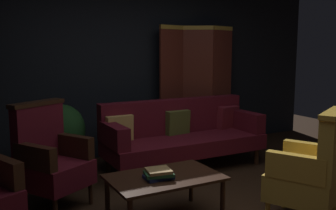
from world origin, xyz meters
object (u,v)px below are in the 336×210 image
at_px(coffee_table, 164,181).
at_px(book_tan_leather, 158,171).
at_px(armchair_wing_right, 51,158).
at_px(book_navy_cloth, 159,177).
at_px(velvet_couch, 181,133).
at_px(folding_screen, 197,86).
at_px(book_green_cloth, 159,174).
at_px(potted_plant, 63,133).
at_px(armchair_gilt_accent, 311,171).

relative_size(coffee_table, book_tan_leather, 4.83).
bearing_deg(armchair_wing_right, book_navy_cloth, -48.88).
height_order(velvet_couch, armchair_wing_right, armchair_wing_right).
height_order(folding_screen, armchair_wing_right, folding_screen).
height_order(folding_screen, coffee_table, folding_screen).
bearing_deg(book_tan_leather, velvet_couch, 53.06).
relative_size(folding_screen, book_green_cloth, 7.81).
height_order(potted_plant, book_tan_leather, potted_plant).
relative_size(potted_plant, book_navy_cloth, 3.55).
xyz_separation_m(book_navy_cloth, book_green_cloth, (0.00, -0.00, 0.03)).
height_order(armchair_gilt_accent, armchair_wing_right, same).
relative_size(armchair_wing_right, book_navy_cloth, 4.27).
bearing_deg(armchair_wing_right, book_green_cloth, -48.88).
distance_m(book_navy_cloth, book_green_cloth, 0.03).
height_order(book_green_cloth, book_tan_leather, book_tan_leather).
distance_m(armchair_gilt_accent, book_navy_cloth, 1.35).
xyz_separation_m(armchair_wing_right, book_navy_cloth, (0.75, -0.86, -0.06)).
bearing_deg(potted_plant, armchair_wing_right, -108.99).
bearing_deg(armchair_gilt_accent, book_green_cloth, 151.91).
relative_size(armchair_gilt_accent, armchair_wing_right, 1.00).
bearing_deg(book_tan_leather, book_green_cloth, -90.00).
bearing_deg(book_navy_cloth, book_tan_leather, 0.00).
distance_m(armchair_gilt_accent, armchair_wing_right, 2.45).
xyz_separation_m(folding_screen, book_tan_leather, (-1.72, -2.06, -0.49)).
bearing_deg(velvet_couch, armchair_gilt_accent, -85.64).
distance_m(armchair_wing_right, book_navy_cloth, 1.15).
height_order(potted_plant, book_navy_cloth, potted_plant).
bearing_deg(book_navy_cloth, coffee_table, 24.84).
relative_size(coffee_table, armchair_gilt_accent, 0.96).
distance_m(folding_screen, book_green_cloth, 2.74).
bearing_deg(book_green_cloth, armchair_gilt_accent, -28.09).
xyz_separation_m(coffee_table, armchair_gilt_accent, (1.11, -0.67, 0.12)).
distance_m(folding_screen, book_tan_leather, 2.73).
xyz_separation_m(folding_screen, armchair_wing_right, (-2.48, -1.20, -0.50)).
xyz_separation_m(folding_screen, coffee_table, (-1.64, -2.03, -0.61)).
distance_m(folding_screen, coffee_table, 2.68).
bearing_deg(coffee_table, book_green_cloth, -155.16).
bearing_deg(book_navy_cloth, armchair_gilt_accent, -28.09).
bearing_deg(velvet_couch, potted_plant, 160.04).
bearing_deg(book_navy_cloth, velvet_couch, 53.06).
height_order(folding_screen, potted_plant, folding_screen).
distance_m(book_green_cloth, book_tan_leather, 0.03).
bearing_deg(book_navy_cloth, armchair_wing_right, 131.12).
bearing_deg(book_tan_leather, potted_plant, 101.85).
bearing_deg(velvet_couch, coffee_table, -125.51).
bearing_deg(armchair_gilt_accent, coffee_table, 148.85).
relative_size(armchair_gilt_accent, potted_plant, 1.20).
xyz_separation_m(book_navy_cloth, book_tan_leather, (0.00, 0.00, 0.06)).
bearing_deg(folding_screen, velvet_couch, -134.95).
relative_size(folding_screen, book_tan_leather, 9.18).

